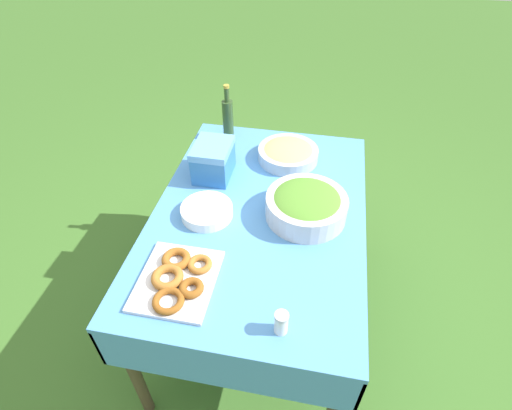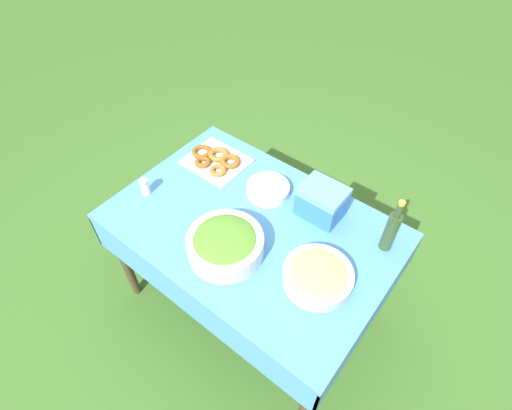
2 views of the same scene
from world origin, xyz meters
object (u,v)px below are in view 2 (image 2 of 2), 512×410
Objects in this scene: donut_platter at (216,160)px; olive_oil_bottle at (391,230)px; pasta_bowl at (318,275)px; plate_stack at (268,189)px; salad_bowl at (225,244)px; cooler_box at (322,201)px.

donut_platter is 1.07× the size of olive_oil_bottle.
pasta_bowl is 0.93× the size of donut_platter.
salad_bowl is at bearing 100.53° from plate_stack.
cooler_box is (0.35, 0.01, -0.03)m from olive_oil_bottle.
plate_stack is 0.73× the size of olive_oil_bottle.
olive_oil_bottle is at bearing -176.97° from donut_platter.
olive_oil_bottle is (-0.57, -0.49, 0.06)m from salad_bowl.
plate_stack is (0.49, -0.29, -0.02)m from pasta_bowl.
cooler_box is at bearing 1.95° from olive_oil_bottle.
plate_stack is at bearing 9.15° from cooler_box.
salad_bowl is 1.14× the size of olive_oil_bottle.
donut_platter is (0.45, -0.43, -0.04)m from salad_bowl.
olive_oil_bottle is 1.43× the size of cooler_box.
pasta_bowl is 1.43× the size of cooler_box.
olive_oil_bottle reaches higher than plate_stack.
plate_stack is (0.08, -0.43, -0.04)m from salad_bowl.
cooler_box is (0.20, -0.34, 0.05)m from pasta_bowl.
salad_bowl is 1.55× the size of plate_stack.
pasta_bowl reaches higher than donut_platter.
salad_bowl reaches higher than donut_platter.
pasta_bowl reaches higher than plate_stack.
pasta_bowl is 0.39m from olive_oil_bottle.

